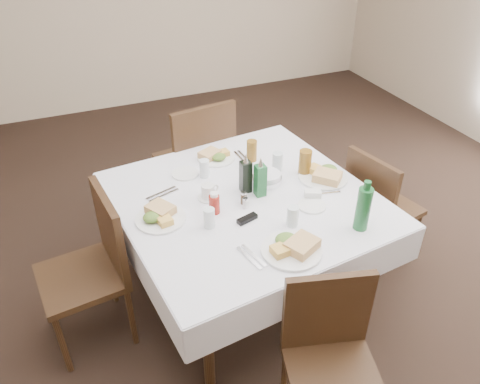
{
  "coord_description": "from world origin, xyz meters",
  "views": [
    {
      "loc": [
        -1.03,
        -1.99,
        2.33
      ],
      "look_at": [
        -0.15,
        0.1,
        0.8
      ],
      "focal_mm": 35.0,
      "sensor_mm": 36.0,
      "label": 1
    }
  ],
  "objects_px": {
    "chair_north": "(199,157)",
    "bread_basket": "(267,178)",
    "water_s": "(293,216)",
    "water_w": "(209,218)",
    "water_e": "(277,162)",
    "chair_west": "(95,261)",
    "ketchup_bottle": "(214,203)",
    "oil_cruet_green": "(260,179)",
    "oil_cruet_dark": "(246,175)",
    "coffee_mug": "(208,192)",
    "dining_table": "(246,208)",
    "chair_east": "(376,203)",
    "water_n": "(205,168)",
    "green_bottle": "(363,208)",
    "chair_south": "(330,351)"
  },
  "relations": [
    {
      "from": "chair_north",
      "to": "water_w",
      "type": "height_order",
      "value": "chair_north"
    },
    {
      "from": "chair_south",
      "to": "oil_cruet_dark",
      "type": "height_order",
      "value": "oil_cruet_dark"
    },
    {
      "from": "chair_west",
      "to": "bread_basket",
      "type": "relative_size",
      "value": 5.04
    },
    {
      "from": "dining_table",
      "to": "oil_cruet_dark",
      "type": "bearing_deg",
      "value": 67.62
    },
    {
      "from": "chair_north",
      "to": "water_s",
      "type": "distance_m",
      "value": 1.22
    },
    {
      "from": "chair_south",
      "to": "oil_cruet_dark",
      "type": "distance_m",
      "value": 1.09
    },
    {
      "from": "green_bottle",
      "to": "coffee_mug",
      "type": "bearing_deg",
      "value": 138.53
    },
    {
      "from": "dining_table",
      "to": "ketchup_bottle",
      "type": "distance_m",
      "value": 0.27
    },
    {
      "from": "water_n",
      "to": "water_s",
      "type": "xyz_separation_m",
      "value": [
        0.27,
        -0.65,
        0.0
      ]
    },
    {
      "from": "chair_west",
      "to": "bread_basket",
      "type": "height_order",
      "value": "chair_west"
    },
    {
      "from": "chair_south",
      "to": "green_bottle",
      "type": "relative_size",
      "value": 2.99
    },
    {
      "from": "water_s",
      "to": "water_w",
      "type": "relative_size",
      "value": 1.04
    },
    {
      "from": "oil_cruet_green",
      "to": "dining_table",
      "type": "bearing_deg",
      "value": 176.88
    },
    {
      "from": "bread_basket",
      "to": "green_bottle",
      "type": "relative_size",
      "value": 0.64
    },
    {
      "from": "dining_table",
      "to": "water_n",
      "type": "relative_size",
      "value": 13.84
    },
    {
      "from": "oil_cruet_dark",
      "to": "chair_west",
      "type": "bearing_deg",
      "value": -178.58
    },
    {
      "from": "chair_north",
      "to": "green_bottle",
      "type": "relative_size",
      "value": 3.5
    },
    {
      "from": "dining_table",
      "to": "water_w",
      "type": "relative_size",
      "value": 14.02
    },
    {
      "from": "chair_north",
      "to": "water_s",
      "type": "xyz_separation_m",
      "value": [
        0.14,
        -1.19,
        0.23
      ]
    },
    {
      "from": "chair_north",
      "to": "bread_basket",
      "type": "relative_size",
      "value": 5.48
    },
    {
      "from": "dining_table",
      "to": "oil_cruet_dark",
      "type": "height_order",
      "value": "oil_cruet_dark"
    },
    {
      "from": "water_w",
      "to": "coffee_mug",
      "type": "height_order",
      "value": "water_w"
    },
    {
      "from": "chair_south",
      "to": "water_n",
      "type": "distance_m",
      "value": 1.32
    },
    {
      "from": "chair_south",
      "to": "oil_cruet_dark",
      "type": "bearing_deg",
      "value": 89.21
    },
    {
      "from": "oil_cruet_dark",
      "to": "green_bottle",
      "type": "height_order",
      "value": "green_bottle"
    },
    {
      "from": "water_n",
      "to": "water_e",
      "type": "bearing_deg",
      "value": -13.7
    },
    {
      "from": "oil_cruet_dark",
      "to": "oil_cruet_green",
      "type": "xyz_separation_m",
      "value": [
        0.06,
        -0.07,
        -0.0
      ]
    },
    {
      "from": "water_e",
      "to": "coffee_mug",
      "type": "distance_m",
      "value": 0.53
    },
    {
      "from": "chair_south",
      "to": "oil_cruet_green",
      "type": "xyz_separation_m",
      "value": [
        0.08,
        0.95,
        0.37
      ]
    },
    {
      "from": "coffee_mug",
      "to": "chair_west",
      "type": "bearing_deg",
      "value": -176.9
    },
    {
      "from": "dining_table",
      "to": "water_w",
      "type": "xyz_separation_m",
      "value": [
        -0.29,
        -0.17,
        0.13
      ]
    },
    {
      "from": "water_s",
      "to": "water_w",
      "type": "bearing_deg",
      "value": 158.62
    },
    {
      "from": "chair_west",
      "to": "dining_table",
      "type": "bearing_deg",
      "value": -2.65
    },
    {
      "from": "chair_east",
      "to": "water_e",
      "type": "bearing_deg",
      "value": 156.83
    },
    {
      "from": "chair_west",
      "to": "water_s",
      "type": "relative_size",
      "value": 8.09
    },
    {
      "from": "water_e",
      "to": "ketchup_bottle",
      "type": "bearing_deg",
      "value": -152.67
    },
    {
      "from": "water_s",
      "to": "water_w",
      "type": "xyz_separation_m",
      "value": [
        -0.42,
        0.16,
        -0.0
      ]
    },
    {
      "from": "oil_cruet_dark",
      "to": "dining_table",
      "type": "bearing_deg",
      "value": -112.38
    },
    {
      "from": "water_e",
      "to": "chair_west",
      "type": "bearing_deg",
      "value": -172.25
    },
    {
      "from": "chair_east",
      "to": "oil_cruet_green",
      "type": "bearing_deg",
      "value": 176.13
    },
    {
      "from": "dining_table",
      "to": "water_n",
      "type": "bearing_deg",
      "value": 114.47
    },
    {
      "from": "chair_east",
      "to": "water_w",
      "type": "height_order",
      "value": "chair_east"
    },
    {
      "from": "coffee_mug",
      "to": "green_bottle",
      "type": "xyz_separation_m",
      "value": [
        0.66,
        -0.58,
        0.09
      ]
    },
    {
      "from": "water_w",
      "to": "chair_west",
      "type": "bearing_deg",
      "value": 160.49
    },
    {
      "from": "water_e",
      "to": "oil_cruet_green",
      "type": "bearing_deg",
      "value": -136.26
    },
    {
      "from": "water_w",
      "to": "oil_cruet_dark",
      "type": "height_order",
      "value": "oil_cruet_dark"
    },
    {
      "from": "dining_table",
      "to": "chair_west",
      "type": "xyz_separation_m",
      "value": [
        -0.9,
        0.04,
        -0.14
      ]
    },
    {
      "from": "chair_east",
      "to": "bread_basket",
      "type": "bearing_deg",
      "value": 167.48
    },
    {
      "from": "ketchup_bottle",
      "to": "oil_cruet_green",
      "type": "bearing_deg",
      "value": 11.44
    },
    {
      "from": "bread_basket",
      "to": "water_n",
      "type": "bearing_deg",
      "value": 147.26
    }
  ]
}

